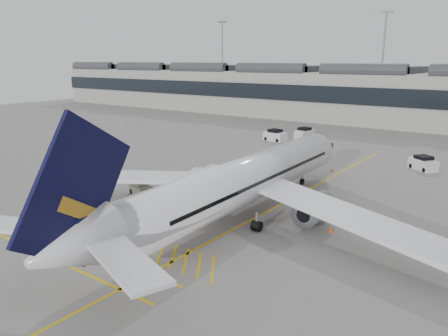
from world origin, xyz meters
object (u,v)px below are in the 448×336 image
Objects in this scene: ramp_agent_a at (259,187)px; pushback_tug at (141,189)px; belt_loader at (216,193)px; baggage_cart_a at (216,174)px; ramp_agent_b at (243,190)px; airliner_main at (242,182)px.

pushback_tug is at bearing 163.07° from ramp_agent_a.
baggage_cart_a reaches higher than belt_loader.
ramp_agent_a is 12.35m from pushback_tug.
baggage_cart_a is 1.30× the size of ramp_agent_b.
airliner_main is at bearing -27.02° from belt_loader.
airliner_main is at bearing 17.14° from pushback_tug.
belt_loader is 4.53m from ramp_agent_a.
ramp_agent_b is at bearing -170.00° from ramp_agent_a.
pushback_tug is (-6.94, -3.90, 0.10)m from belt_loader.
ramp_agent_a is at bearing 50.85° from belt_loader.
ramp_agent_b is (2.22, 1.54, 0.27)m from belt_loader.
pushback_tug is at bearing -179.53° from airliner_main.
belt_loader is at bearing -55.97° from baggage_cart_a.
ramp_agent_a reaches higher than ramp_agent_b.
belt_loader is 7.96m from pushback_tug.
belt_loader is at bearing 14.76° from ramp_agent_b.
ramp_agent_a is (3.12, 3.26, 0.40)m from belt_loader.
belt_loader is 1.58× the size of pushback_tug.
ramp_agent_a is (-2.28, 6.58, -2.40)m from airliner_main.
airliner_main is 27.04× the size of ramp_agent_b.
ramp_agent_b is at bearing 39.33° from belt_loader.
pushback_tug is (-12.34, -0.58, -2.70)m from airliner_main.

